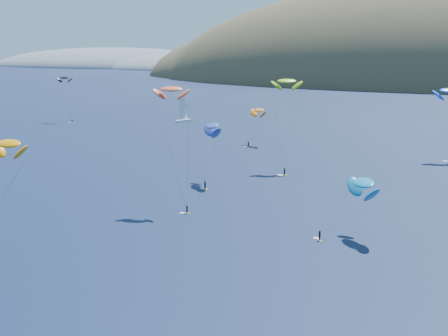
% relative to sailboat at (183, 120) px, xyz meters
% --- Properties ---
extents(headland, '(460.00, 250.00, 60.00)m').
position_rel_sailboat_xyz_m(headland, '(-357.58, 539.42, -4.33)').
color(headland, slate).
rests_on(headland, ground).
extents(sailboat, '(10.08, 8.92, 12.04)m').
position_rel_sailboat_xyz_m(sailboat, '(0.00, 0.00, 0.00)').
color(sailboat, white).
rests_on(sailboat, ground).
extents(kitesurfer_1, '(9.10, 12.47, 14.50)m').
position_rel_sailboat_xyz_m(kitesurfer_1, '(52.65, -45.78, 11.15)').
color(kitesurfer_1, '#E8F31B').
rests_on(kitesurfer_1, ground).
extents(kitesurfer_2, '(8.30, 11.25, 22.33)m').
position_rel_sailboat_xyz_m(kitesurfer_2, '(56.70, -176.10, 19.12)').
color(kitesurfer_2, '#E8F31B').
rests_on(kitesurfer_2, ground).
extents(kitesurfer_3, '(9.25, 15.02, 27.37)m').
position_rel_sailboat_xyz_m(kitesurfer_3, '(74.06, -81.78, 23.97)').
color(kitesurfer_3, '#E8F31B').
rests_on(kitesurfer_3, ground).
extents(kitesurfer_5, '(12.01, 12.22, 13.07)m').
position_rel_sailboat_xyz_m(kitesurfer_5, '(106.95, -138.91, 9.28)').
color(kitesurfer_5, '#E8F31B').
rests_on(kitesurfer_5, ground).
extents(kitesurfer_9, '(11.02, 8.71, 28.12)m').
position_rel_sailboat_xyz_m(kitesurfer_9, '(63.44, -132.34, 24.96)').
color(kitesurfer_9, '#E8F31B').
rests_on(kitesurfer_9, ground).
extents(kitesurfer_10, '(9.67, 15.93, 17.41)m').
position_rel_sailboat_xyz_m(kitesurfer_10, '(62.06, -107.15, 13.68)').
color(kitesurfer_10, '#E8F31B').
rests_on(kitesurfer_10, ground).
extents(kitesurfer_12, '(11.21, 7.73, 21.75)m').
position_rel_sailboat_xyz_m(kitesurfer_12, '(-50.59, -18.86, 18.72)').
color(kitesurfer_12, '#E8F31B').
rests_on(kitesurfer_12, ground).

